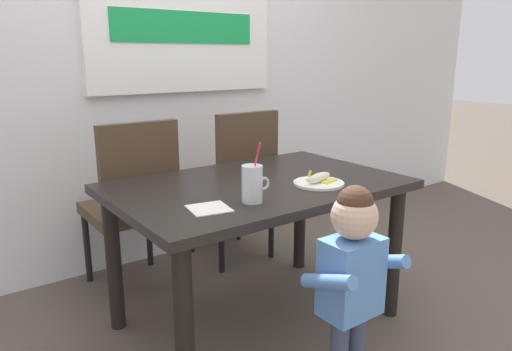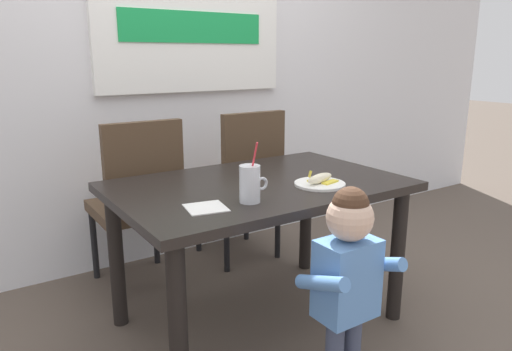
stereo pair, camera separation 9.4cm
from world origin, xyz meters
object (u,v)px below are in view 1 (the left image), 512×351
object	(u,v)px
toddler_standing	(352,268)
peeled_banana	(319,178)
dining_table	(257,203)
dining_chair_left	(134,198)
dining_chair_right	(237,178)
milk_cup	(252,186)
paper_napkin	(209,208)
snack_plate	(319,183)

from	to	relation	value
toddler_standing	peeled_banana	xyz separation A→B (m)	(0.23, 0.43, 0.22)
dining_table	peeled_banana	distance (m)	0.31
dining_chair_left	toddler_standing	world-z (taller)	dining_chair_left
dining_chair_right	milk_cup	size ratio (longest dim) A/B	3.87
toddler_standing	milk_cup	world-z (taller)	milk_cup
dining_table	paper_napkin	distance (m)	0.45
dining_chair_left	snack_plate	xyz separation A→B (m)	(0.55, -0.84, 0.18)
dining_chair_left	paper_napkin	bearing A→B (deg)	87.73
toddler_standing	paper_napkin	bearing A→B (deg)	130.75
milk_cup	snack_plate	bearing A→B (deg)	5.64
dining_chair_left	dining_chair_right	size ratio (longest dim) A/B	1.00
toddler_standing	peeled_banana	bearing A→B (deg)	61.63
toddler_standing	peeled_banana	size ratio (longest dim) A/B	4.77
dining_chair_right	peeled_banana	xyz separation A→B (m)	(-0.14, -0.87, 0.20)
dining_chair_left	milk_cup	world-z (taller)	same
toddler_standing	paper_napkin	world-z (taller)	toddler_standing
snack_plate	peeled_banana	distance (m)	0.03
peeled_banana	paper_napkin	bearing A→B (deg)	-178.70
milk_cup	snack_plate	size ratio (longest dim) A/B	1.08
snack_plate	paper_napkin	size ratio (longest dim) A/B	1.53
dining_table	snack_plate	distance (m)	0.30
dining_table	dining_chair_right	xyz separation A→B (m)	(0.34, 0.67, -0.07)
dining_chair_right	snack_plate	size ratio (longest dim) A/B	4.17
dining_table	snack_plate	bearing A→B (deg)	-44.51
toddler_standing	snack_plate	xyz separation A→B (m)	(0.23, 0.43, 0.19)
dining_table	milk_cup	bearing A→B (deg)	-130.06
toddler_standing	peeled_banana	distance (m)	0.53
dining_table	snack_plate	size ratio (longest dim) A/B	5.75
dining_chair_left	snack_plate	bearing A→B (deg)	123.20
dining_chair_right	snack_plate	distance (m)	0.90
toddler_standing	snack_plate	distance (m)	0.52
dining_table	snack_plate	xyz separation A→B (m)	(0.20, -0.20, 0.11)
dining_chair_left	dining_chair_right	distance (m)	0.69
dining_table	dining_chair_right	world-z (taller)	dining_chair_right
dining_table	dining_chair_left	world-z (taller)	dining_chair_left
paper_napkin	toddler_standing	bearing A→B (deg)	-49.25
milk_cup	dining_table	bearing A→B (deg)	49.94
milk_cup	snack_plate	distance (m)	0.41
dining_chair_right	peeled_banana	bearing A→B (deg)	81.11
dining_chair_left	milk_cup	distance (m)	0.93
dining_chair_right	snack_plate	xyz separation A→B (m)	(-0.14, -0.87, 0.18)
dining_table	dining_chair_left	bearing A→B (deg)	118.53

